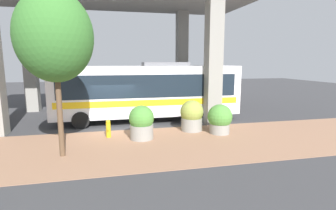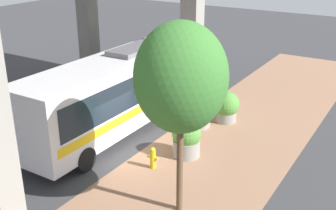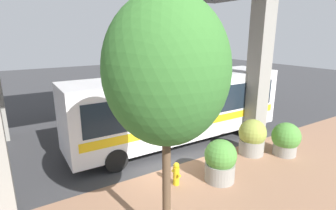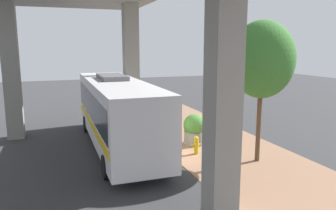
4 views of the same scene
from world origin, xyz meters
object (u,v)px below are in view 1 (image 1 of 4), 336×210
at_px(fire_hydrant, 108,129).
at_px(street_tree_near, 55,37).
at_px(planter_front, 142,123).
at_px(bus, 148,89).
at_px(planter_middle, 192,116).
at_px(planter_back, 220,119).

xyz_separation_m(fire_hydrant, street_tree_near, (-2.31, 1.85, 4.27)).
distance_m(planter_front, street_tree_near, 5.49).
xyz_separation_m(planter_front, street_tree_near, (-1.68, 3.47, 3.91)).
relative_size(planter_front, street_tree_near, 0.26).
bearing_deg(street_tree_near, fire_hydrant, -38.65).
bearing_deg(planter_front, fire_hydrant, 68.80).
xyz_separation_m(bus, fire_hydrant, (-3.46, 2.56, -1.58)).
bearing_deg(fire_hydrant, planter_middle, -85.59).
xyz_separation_m(bus, planter_back, (-4.01, -3.26, -1.26)).
bearing_deg(planter_middle, bus, 32.51).
relative_size(bus, planter_back, 7.37).
distance_m(planter_front, planter_back, 4.20).
xyz_separation_m(bus, planter_front, (-4.09, 0.94, -1.21)).
relative_size(planter_back, street_tree_near, 0.24).
bearing_deg(planter_front, planter_back, -88.93).
relative_size(fire_hydrant, street_tree_near, 0.14).
distance_m(bus, street_tree_near, 7.74).
bearing_deg(bus, planter_back, -140.91).
xyz_separation_m(planter_middle, planter_back, (-0.90, -1.28, -0.07)).
height_order(planter_middle, planter_back, planter_middle).
relative_size(fire_hydrant, planter_middle, 0.54).
xyz_separation_m(fire_hydrant, planter_front, (-0.63, -1.62, 0.37)).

